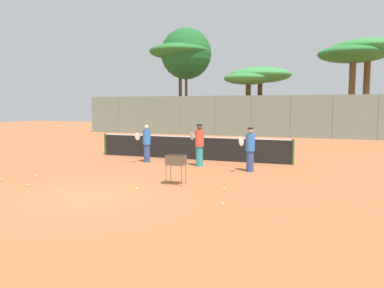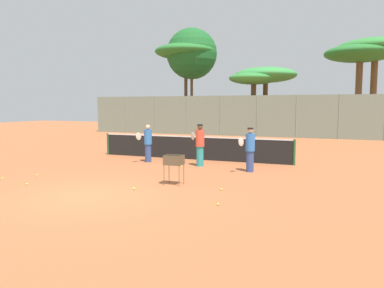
{
  "view_description": "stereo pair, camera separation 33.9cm",
  "coord_description": "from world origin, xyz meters",
  "views": [
    {
      "loc": [
        6.08,
        -8.22,
        2.44
      ],
      "look_at": [
        1.09,
        4.94,
        1.0
      ],
      "focal_mm": 35.0,
      "sensor_mm": 36.0,
      "label": 1
    },
    {
      "loc": [
        6.39,
        -8.1,
        2.44
      ],
      "look_at": [
        1.09,
        4.94,
        1.0
      ],
      "focal_mm": 35.0,
      "sensor_mm": 36.0,
      "label": 2
    }
  ],
  "objects": [
    {
      "name": "player_yellow_shirt",
      "position": [
        -1.47,
        6.14,
        0.84
      ],
      "size": [
        0.43,
        0.85,
        1.63
      ],
      "rotation": [
        0.0,
        0.0,
        4.37
      ],
      "color": "#334C8C",
      "rests_on": "ground_plane"
    },
    {
      "name": "tennis_ball_0",
      "position": [
        3.17,
        2.08,
        0.03
      ],
      "size": [
        0.07,
        0.07,
        0.07
      ],
      "primitive_type": "sphere",
      "color": "#D1E54C",
      "rests_on": "ground_plane"
    },
    {
      "name": "ball_cart",
      "position": [
        1.58,
        2.29,
        0.7
      ],
      "size": [
        0.56,
        0.41,
        0.93
      ],
      "color": "brown",
      "rests_on": "ground_plane"
    },
    {
      "name": "tree_4",
      "position": [
        7.42,
        26.51,
        6.65
      ],
      "size": [
        5.78,
        5.78,
        7.51
      ],
      "color": "brown",
      "rests_on": "ground_plane"
    },
    {
      "name": "ground_plane",
      "position": [
        0.0,
        0.0,
        0.0
      ],
      "size": [
        80.0,
        80.0,
        0.0
      ],
      "primitive_type": "plane",
      "color": "#B26038"
    },
    {
      "name": "tree_2",
      "position": [
        0.06,
        24.15,
        4.99
      ],
      "size": [
        5.22,
        5.22,
        5.7
      ],
      "color": "brown",
      "rests_on": "ground_plane"
    },
    {
      "name": "tree_3",
      "position": [
        -0.73,
        23.12,
        4.62
      ],
      "size": [
        4.15,
        4.15,
        5.25
      ],
      "color": "brown",
      "rests_on": "ground_plane"
    },
    {
      "name": "tennis_net",
      "position": [
        0.0,
        7.6,
        0.56
      ],
      "size": [
        9.2,
        0.1,
        1.07
      ],
      "color": "#26592D",
      "rests_on": "ground_plane"
    },
    {
      "name": "tennis_ball_6",
      "position": [
        -0.84,
        7.28,
        0.03
      ],
      "size": [
        0.07,
        0.07,
        0.07
      ],
      "primitive_type": "sphere",
      "color": "#D1E54C",
      "rests_on": "ground_plane"
    },
    {
      "name": "parked_car",
      "position": [
        -7.58,
        23.77,
        0.66
      ],
      "size": [
        4.2,
        1.7,
        1.6
      ],
      "color": "#3F4C8C",
      "rests_on": "ground_plane"
    },
    {
      "name": "tennis_ball_7",
      "position": [
        -3.45,
        1.76,
        0.03
      ],
      "size": [
        0.07,
        0.07,
        0.07
      ],
      "primitive_type": "sphere",
      "color": "#D1E54C",
      "rests_on": "ground_plane"
    },
    {
      "name": "tennis_ball_5",
      "position": [
        0.79,
        1.19,
        0.03
      ],
      "size": [
        0.07,
        0.07,
        0.07
      ],
      "primitive_type": "sphere",
      "color": "#D1E54C",
      "rests_on": "ground_plane"
    },
    {
      "name": "back_fence",
      "position": [
        0.0,
        21.24,
        1.63
      ],
      "size": [
        30.25,
        0.08,
        3.26
      ],
      "color": "gray",
      "rests_on": "ground_plane"
    },
    {
      "name": "tennis_ball_3",
      "position": [
        3.6,
        0.48,
        0.03
      ],
      "size": [
        0.07,
        0.07,
        0.07
      ],
      "primitive_type": "sphere",
      "color": "#D1E54C",
      "rests_on": "ground_plane"
    },
    {
      "name": "tennis_ball_4",
      "position": [
        -2.62,
        0.5,
        0.03
      ],
      "size": [
        0.07,
        0.07,
        0.07
      ],
      "primitive_type": "sphere",
      "color": "#D1E54C",
      "rests_on": "ground_plane"
    },
    {
      "name": "tennis_ball_1",
      "position": [
        -4.1,
        0.9,
        0.03
      ],
      "size": [
        0.07,
        0.07,
        0.07
      ],
      "primitive_type": "sphere",
      "color": "#D1E54C",
      "rests_on": "ground_plane"
    },
    {
      "name": "tree_0",
      "position": [
        -7.82,
        25.27,
        7.51
      ],
      "size": [
        5.86,
        5.86,
        8.3
      ],
      "color": "brown",
      "rests_on": "ground_plane"
    },
    {
      "name": "tree_1",
      "position": [
        8.58,
        27.11,
        7.1
      ],
      "size": [
        6.3,
        6.3,
        8.0
      ],
      "color": "brown",
      "rests_on": "ground_plane"
    },
    {
      "name": "tennis_ball_2",
      "position": [
        0.47,
        5.39,
        0.03
      ],
      "size": [
        0.07,
        0.07,
        0.07
      ],
      "primitive_type": "sphere",
      "color": "#D1E54C",
      "rests_on": "ground_plane"
    },
    {
      "name": "player_red_cap",
      "position": [
        3.21,
        5.4,
        0.85
      ],
      "size": [
        0.49,
        0.83,
        1.64
      ],
      "rotation": [
        0.0,
        0.0,
        4.27
      ],
      "color": "#334C8C",
      "rests_on": "ground_plane"
    },
    {
      "name": "player_white_outfit",
      "position": [
        1.03,
        5.93,
        0.89
      ],
      "size": [
        0.79,
        0.61,
        1.7
      ],
      "rotation": [
        0.0,
        0.0,
        2.53
      ],
      "color": "teal",
      "rests_on": "ground_plane"
    },
    {
      "name": "tree_5",
      "position": [
        -7.25,
        25.37,
        7.33
      ],
      "size": [
        4.8,
        4.8,
        9.75
      ],
      "color": "brown",
      "rests_on": "ground_plane"
    }
  ]
}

